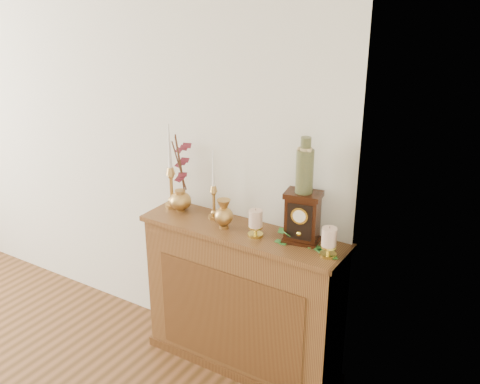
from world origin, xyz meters
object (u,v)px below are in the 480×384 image
Objects in this scene: candlestick_left at (171,181)px; mantel_clock at (302,218)px; candlestick_center at (214,197)px; bud_vase at (224,214)px; ginger_jar at (183,174)px; ceramic_vase at (305,168)px.

candlestick_left is 1.84× the size of mantel_clock.
candlestick_center reaches higher than bud_vase.
mantel_clock is (0.57, -0.00, 0.00)m from candlestick_center.
candlestick_center is at bearing 146.25° from bud_vase.
ginger_jar is at bearing 13.94° from candlestick_left.
ceramic_vase is at bearing -1.49° from ginger_jar.
ginger_jar is (0.08, 0.02, 0.05)m from candlestick_left.
candlestick_left reaches higher than mantel_clock.
candlestick_center is at bearing 179.97° from ceramic_vase.
candlestick_center is 2.41× the size of bud_vase.
candlestick_center is 1.40× the size of ceramic_vase.
candlestick_left is 0.46m from bud_vase.
mantel_clock reaches higher than bud_vase.
candlestick_center is 0.57m from mantel_clock.
ginger_jar is at bearing 178.51° from ceramic_vase.
ginger_jar is 0.84m from ceramic_vase.
bud_vase is 0.40m from ginger_jar.
candlestick_left reaches higher than bud_vase.
candlestick_center is at bearing -0.35° from candlestick_left.
mantel_clock is (0.81, -0.02, -0.08)m from ginger_jar.
bud_vase is at bearing -179.91° from mantel_clock.
bud_vase is (0.44, -0.08, -0.09)m from candlestick_left.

